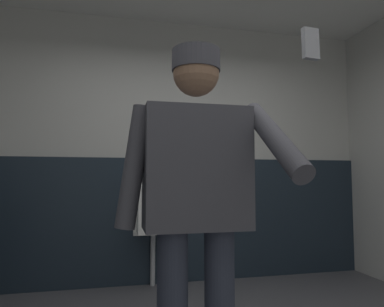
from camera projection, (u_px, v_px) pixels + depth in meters
The scene contains 6 objects.
wall_back at pixel (172, 149), 3.72m from camera, with size 4.97×0.12×2.81m, color #B2B2AD.
wainscot_band_back at pixel (172, 220), 3.59m from camera, with size 4.37×0.03×1.30m, color #19232D.
urinal_solo at pixel (154, 209), 3.42m from camera, with size 0.40×0.34×1.24m.
person at pixel (197, 196), 1.56m from camera, with size 0.70×0.60×1.70m.
cell_phone at pixel (310, 44), 1.18m from camera, with size 0.06×0.02×0.11m, color #A5A8B2.
soap_dispenser at pixel (233, 143), 3.78m from camera, with size 0.10×0.07×0.18m, color silver.
Camera 1 is at (-0.60, -1.75, 1.09)m, focal length 31.77 mm.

